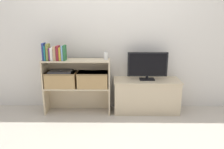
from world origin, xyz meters
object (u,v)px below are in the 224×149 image
object	(u,v)px
tv_stand	(146,95)
book_maroon	(58,53)
book_teal	(46,53)
tv	(147,65)
book_skyblue	(63,53)
book_ivory	(52,54)
storage_basket_left	(61,79)
storage_basket_right	(93,79)
book_navy	(44,52)
baby_monitor	(106,56)
book_forest	(65,53)
book_tan	(55,53)
book_mustard	(61,54)
book_olive	(48,52)
book_plum	(50,54)
laptop	(61,71)

from	to	relation	value
tv_stand	book_maroon	bearing A→B (deg)	-176.09
book_teal	tv	bearing A→B (deg)	3.39
book_maroon	book_skyblue	bearing A→B (deg)	0.00
book_ivory	book_maroon	size ratio (longest dim) A/B	0.88
storage_basket_left	storage_basket_right	bearing A→B (deg)	0.00
book_navy	baby_monitor	size ratio (longest dim) A/B	1.82
tv	storage_basket_right	xyz separation A→B (m)	(-0.80, -0.06, -0.19)
book_ivory	book_forest	xyz separation A→B (m)	(0.18, -0.00, 0.02)
book_tan	book_mustard	distance (m)	0.08
tv	book_maroon	world-z (taller)	book_maroon
book_forest	book_navy	bearing A→B (deg)	180.00
book_navy	book_skyblue	bearing A→B (deg)	0.00
book_olive	book_forest	bearing A→B (deg)	0.00
book_teal	book_olive	size ratio (longest dim) A/B	0.88
book_tan	book_maroon	world-z (taller)	book_maroon
book_teal	storage_basket_left	distance (m)	0.43
book_olive	book_forest	world-z (taller)	book_olive
book_olive	baby_monitor	world-z (taller)	book_olive
book_plum	book_forest	size ratio (longest dim) A/B	0.83
book_tan	baby_monitor	size ratio (longest dim) A/B	1.48
tv_stand	laptop	size ratio (longest dim) A/B	2.99
book_navy	book_ivory	world-z (taller)	book_navy
book_maroon	book_mustard	world-z (taller)	book_maroon
book_olive	book_maroon	xyz separation A→B (m)	(0.14, 0.00, -0.01)
laptop	book_ivory	bearing A→B (deg)	-163.08
book_maroon	storage_basket_left	xyz separation A→B (m)	(0.01, 0.03, -0.39)
book_navy	book_ivory	xyz separation A→B (m)	(0.12, 0.00, -0.03)
book_maroon	laptop	bearing A→B (deg)	65.04
book_teal	storage_basket_right	bearing A→B (deg)	2.50
book_plum	book_navy	bearing A→B (deg)	-180.00
book_olive	book_teal	bearing A→B (deg)	180.00
book_plum	laptop	distance (m)	0.29
laptop	book_mustard	bearing A→B (deg)	-53.03
laptop	book_maroon	bearing A→B (deg)	-114.96
book_mustard	baby_monitor	bearing A→B (deg)	3.89
tv	book_forest	distance (m)	1.21
book_ivory	baby_monitor	size ratio (longest dim) A/B	1.35
tv	book_teal	bearing A→B (deg)	-176.61
tv_stand	storage_basket_right	xyz separation A→B (m)	(-0.80, -0.06, 0.28)
book_mustard	tv_stand	bearing A→B (deg)	4.02
tv	book_ivory	size ratio (longest dim) A/B	3.25
book_maroon	book_tan	bearing A→B (deg)	180.00
book_mustard	book_forest	bearing A→B (deg)	0.00
tv	book_olive	xyz separation A→B (m)	(-1.42, -0.09, 0.21)
book_teal	book_ivory	xyz separation A→B (m)	(0.09, 0.00, -0.01)
tv_stand	book_olive	xyz separation A→B (m)	(-1.42, -0.09, 0.68)
book_olive	book_forest	xyz separation A→B (m)	(0.24, 0.00, -0.01)
storage_basket_left	laptop	xyz separation A→B (m)	(0.00, 0.00, 0.11)
tv	book_skyblue	bearing A→B (deg)	-175.95
tv_stand	book_ivory	xyz separation A→B (m)	(-1.36, -0.09, 0.65)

